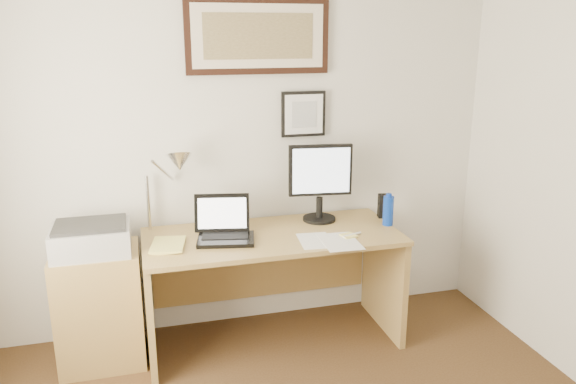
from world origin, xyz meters
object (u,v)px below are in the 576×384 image
object	(u,v)px
water_bottle	(388,211)
desk	(270,264)
side_cabinet	(100,307)
printer	(91,238)
laptop	(224,230)
book	(151,246)
lcd_monitor	(320,179)

from	to	relation	value
water_bottle	desk	size ratio (longest dim) A/B	0.12
side_cabinet	water_bottle	bearing A→B (deg)	-2.25
printer	laptop	bearing A→B (deg)	-2.08
desk	laptop	distance (m)	0.43
laptop	book	bearing A→B (deg)	-176.08
laptop	desk	bearing A→B (deg)	15.03
water_bottle	laptop	size ratio (longest dim) A/B	0.52
water_bottle	lcd_monitor	world-z (taller)	lcd_monitor
lcd_monitor	side_cabinet	bearing A→B (deg)	-174.84
lcd_monitor	printer	distance (m)	1.47
book	lcd_monitor	size ratio (longest dim) A/B	0.51
side_cabinet	laptop	distance (m)	0.89
desk	lcd_monitor	xyz separation A→B (m)	(0.37, 0.09, 0.53)
laptop	water_bottle	bearing A→B (deg)	-1.42
side_cabinet	lcd_monitor	bearing A→B (deg)	5.16
water_bottle	book	bearing A→B (deg)	-179.87
side_cabinet	lcd_monitor	distance (m)	1.60
side_cabinet	printer	xyz separation A→B (m)	(-0.01, -0.02, 0.45)
side_cabinet	lcd_monitor	size ratio (longest dim) A/B	1.40
book	desk	distance (m)	0.79
water_bottle	desk	distance (m)	0.85
laptop	printer	size ratio (longest dim) A/B	0.86
side_cabinet	book	size ratio (longest dim) A/B	2.78
water_bottle	laptop	xyz separation A→B (m)	(-1.08, 0.03, -0.04)
lcd_monitor	printer	size ratio (longest dim) A/B	1.18
book	laptop	world-z (taller)	laptop
side_cabinet	printer	size ratio (longest dim) A/B	1.66
side_cabinet	laptop	bearing A→B (deg)	-3.41
side_cabinet	water_bottle	xyz separation A→B (m)	(1.85, -0.07, 0.48)
side_cabinet	book	xyz separation A→B (m)	(0.33, -0.08, 0.39)
side_cabinet	water_bottle	size ratio (longest dim) A/B	3.73
side_cabinet	printer	world-z (taller)	printer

